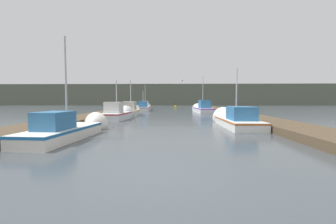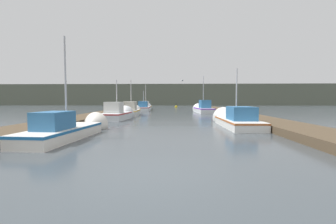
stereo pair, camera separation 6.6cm
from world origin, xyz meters
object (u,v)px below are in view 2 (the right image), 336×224
object	(u,v)px
fishing_boat_0	(72,129)
fishing_boat_1	(234,120)
mooring_piling_2	(206,106)
mooring_piling_1	(118,111)
seagull_lead	(182,81)
channel_buoy	(176,107)
fishing_boat_5	(144,108)
fishing_boat_2	(118,114)
fishing_boat_4	(203,109)
fishing_boat_3	(132,111)
fishing_boat_6	(146,107)

from	to	relation	value
fishing_boat_0	fishing_boat_1	bearing A→B (deg)	32.51
fishing_boat_1	mooring_piling_2	size ratio (longest dim) A/B	5.69
fishing_boat_1	mooring_piling_1	distance (m)	13.22
fishing_boat_1	seagull_lead	bearing A→B (deg)	110.37
mooring_piling_1	channel_buoy	size ratio (longest dim) A/B	0.90
fishing_boat_5	fishing_boat_2	bearing A→B (deg)	-94.97
seagull_lead	fishing_boat_5	bearing A→B (deg)	-171.43
fishing_boat_0	fishing_boat_4	xyz separation A→B (m)	(8.17, 18.70, 0.11)
fishing_boat_3	fishing_boat_4	bearing A→B (deg)	27.24
fishing_boat_6	channel_buoy	size ratio (longest dim) A/B	5.46
seagull_lead	fishing_boat_3	bearing A→B (deg)	-121.66
fishing_boat_0	fishing_boat_2	bearing A→B (deg)	94.67
fishing_boat_6	fishing_boat_5	bearing A→B (deg)	-90.42
fishing_boat_0	seagull_lead	distance (m)	14.16
fishing_boat_2	seagull_lead	xyz separation A→B (m)	(5.50, 3.96, 3.12)
fishing_boat_1	mooring_piling_1	size ratio (longest dim) A/B	6.76
fishing_boat_3	fishing_boat_4	distance (m)	9.50
fishing_boat_1	channel_buoy	xyz separation A→B (m)	(-3.67, 30.75, -0.22)
mooring_piling_2	channel_buoy	size ratio (longest dim) A/B	1.07
fishing_boat_3	fishing_boat_0	bearing A→B (deg)	-93.52
mooring_piling_1	seagull_lead	world-z (taller)	seagull_lead
mooring_piling_2	channel_buoy	xyz separation A→B (m)	(-4.71, 9.31, -0.41)
fishing_boat_6	seagull_lead	size ratio (longest dim) A/B	10.22
fishing_boat_0	fishing_boat_5	size ratio (longest dim) A/B	0.95
fishing_boat_0	channel_buoy	bearing A→B (deg)	86.03
fishing_boat_0	fishing_boat_4	bearing A→B (deg)	70.19
fishing_boat_5	fishing_boat_6	distance (m)	4.35
fishing_boat_4	mooring_piling_1	world-z (taller)	fishing_boat_4
fishing_boat_0	fishing_boat_3	size ratio (longest dim) A/B	0.98
fishing_boat_5	fishing_boat_6	world-z (taller)	fishing_boat_6
fishing_boat_1	fishing_boat_4	bearing A→B (deg)	90.42
fishing_boat_5	seagull_lead	world-z (taller)	seagull_lead
fishing_boat_3	seagull_lead	bearing A→B (deg)	-15.47
fishing_boat_0	mooring_piling_2	distance (m)	27.78
fishing_boat_0	fishing_boat_3	world-z (taller)	fishing_boat_0
fishing_boat_1	channel_buoy	size ratio (longest dim) A/B	6.11
fishing_boat_4	fishing_boat_6	world-z (taller)	fishing_boat_4
fishing_boat_2	fishing_boat_5	distance (m)	13.77
fishing_boat_2	fishing_boat_3	xyz separation A→B (m)	(0.14, 5.09, 0.02)
fishing_boat_0	seagull_lead	world-z (taller)	fishing_boat_0
fishing_boat_2	mooring_piling_2	xyz separation A→B (m)	(9.67, 17.33, 0.13)
fishing_boat_5	seagull_lead	distance (m)	11.57
fishing_boat_6	mooring_piling_2	bearing A→B (deg)	-8.50
fishing_boat_0	fishing_boat_3	xyz separation A→B (m)	(0.01, 13.85, 0.09)
fishing_boat_6	mooring_piling_1	size ratio (longest dim) A/B	6.04
fishing_boat_0	fishing_boat_2	size ratio (longest dim) A/B	1.26
fishing_boat_4	fishing_boat_0	bearing A→B (deg)	-119.31
fishing_boat_4	mooring_piling_1	size ratio (longest dim) A/B	6.21
fishing_boat_1	fishing_boat_5	world-z (taller)	fishing_boat_1
fishing_boat_1	fishing_boat_5	size ratio (longest dim) A/B	1.03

